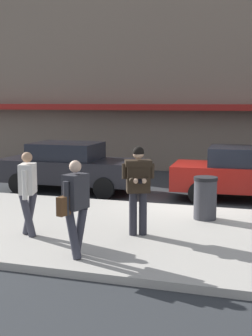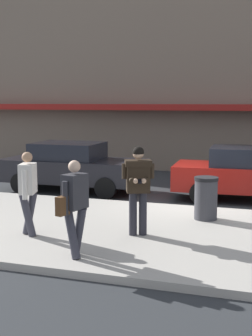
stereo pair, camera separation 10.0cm
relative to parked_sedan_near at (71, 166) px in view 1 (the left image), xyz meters
The scene contains 9 objects.
ground_plane 4.37m from the parked_sedan_near, 18.30° to the right, with size 80.00×80.00×0.00m, color #2B2D30.
sidewalk 6.63m from the parked_sedan_near, 39.58° to the right, with size 32.00×5.30×0.14m, color #A8A399.
curb_paint_line 5.30m from the parked_sedan_near, 14.35° to the right, with size 28.00×0.12×0.01m, color silver.
parked_sedan_near is the anchor object (origin of this frame).
parked_sedan_mid 5.52m from the parked_sedan_near, ahead, with size 4.60×2.12×1.54m.
man_texting_on_phone 5.82m from the parked_sedan_near, 52.21° to the right, with size 0.61×0.65×1.81m.
pedestrian_in_light_coat 5.49m from the parked_sedan_near, 74.47° to the right, with size 0.40×0.58×1.70m.
pedestrian_with_bag 6.88m from the parked_sedan_near, 64.97° to the right, with size 0.40×0.71×1.70m.
trash_bin 5.47m from the parked_sedan_near, 31.50° to the right, with size 0.55×0.55×0.98m.
Camera 1 is at (2.03, -12.07, 2.82)m, focal length 50.00 mm.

